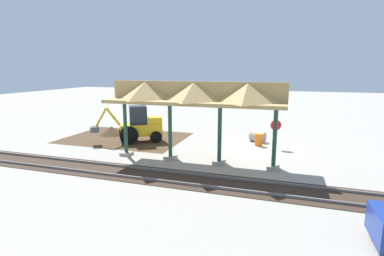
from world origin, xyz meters
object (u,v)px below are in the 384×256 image
Objects in this scene: backhoe at (139,126)px; traffic_barrel at (259,140)px; stop_sign at (276,128)px; concrete_pipe at (258,137)px.

traffic_barrel is at bearing -170.03° from backhoe.
backhoe is (10.22, 1.34, -0.20)m from stop_sign.
concrete_pipe is at bearing -47.50° from stop_sign.
concrete_pipe is at bearing -80.76° from traffic_barrel.
backhoe is 9.32m from concrete_pipe.
stop_sign is 2.31m from concrete_pipe.
stop_sign is 2.27× the size of traffic_barrel.
traffic_barrel is (-9.04, -1.59, -0.81)m from backhoe.
stop_sign is at bearing -172.51° from backhoe.
backhoe is 3.79× the size of concrete_pipe.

